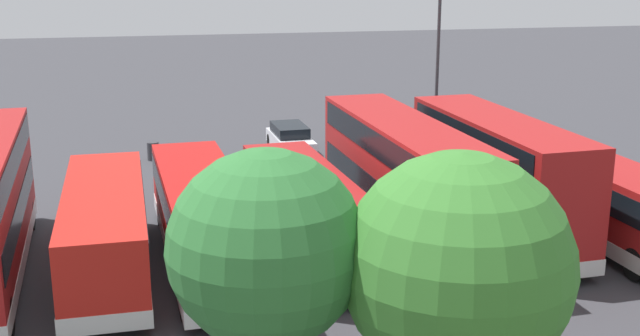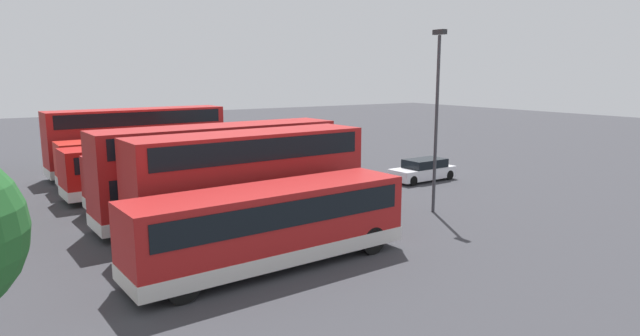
# 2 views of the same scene
# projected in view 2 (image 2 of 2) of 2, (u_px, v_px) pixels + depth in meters

# --- Properties ---
(ground_plane) EXTENTS (140.00, 140.00, 0.00)m
(ground_plane) POSITION_uv_depth(u_px,v_px,m) (340.00, 184.00, 34.17)
(ground_plane) COLOR #38383D
(bus_single_deck_near_end) EXTENTS (3.27, 10.78, 2.95)m
(bus_single_deck_near_end) POSITION_uv_depth(u_px,v_px,m) (272.00, 224.00, 19.36)
(bus_single_deck_near_end) COLOR #A51919
(bus_single_deck_near_end) RESTS_ON ground
(bus_double_decker_second) EXTENTS (3.18, 10.41, 4.55)m
(bus_double_decker_second) POSITION_uv_depth(u_px,v_px,m) (250.00, 182.00, 22.75)
(bus_double_decker_second) COLOR #A51919
(bus_double_decker_second) RESTS_ON ground
(bus_double_decker_third) EXTENTS (3.25, 12.00, 4.55)m
(bus_double_decker_third) POSITION_uv_depth(u_px,v_px,m) (220.00, 169.00, 25.79)
(bus_double_decker_third) COLOR #A51919
(bus_double_decker_third) RESTS_ON ground
(bus_single_deck_fourth) EXTENTS (3.30, 10.24, 2.95)m
(bus_single_deck_fourth) POSITION_uv_depth(u_px,v_px,m) (186.00, 175.00, 28.71)
(bus_single_deck_fourth) COLOR #A51919
(bus_single_deck_fourth) RESTS_ON ground
(bus_single_deck_fifth) EXTENTS (3.23, 11.73, 2.95)m
(bus_single_deck_fifth) POSITION_uv_depth(u_px,v_px,m) (168.00, 165.00, 31.76)
(bus_single_deck_fifth) COLOR #B71411
(bus_single_deck_fifth) RESTS_ON ground
(bus_single_deck_sixth) EXTENTS (2.86, 10.29, 2.95)m
(bus_single_deck_sixth) POSITION_uv_depth(u_px,v_px,m) (145.00, 159.00, 34.16)
(bus_single_deck_sixth) COLOR red
(bus_single_deck_sixth) RESTS_ON ground
(bus_double_decker_seventh) EXTENTS (3.30, 12.17, 4.55)m
(bus_double_decker_seventh) POSITION_uv_depth(u_px,v_px,m) (138.00, 139.00, 37.67)
(bus_double_decker_seventh) COLOR #A51919
(bus_double_decker_seventh) RESTS_ON ground
(car_hatchback_silver) EXTENTS (2.02, 4.66, 1.43)m
(car_hatchback_silver) POSITION_uv_depth(u_px,v_px,m) (423.00, 170.00, 35.21)
(car_hatchback_silver) COLOR silver
(car_hatchback_silver) RESTS_ON ground
(lamp_post_tall) EXTENTS (0.70, 0.30, 9.07)m
(lamp_post_tall) POSITION_uv_depth(u_px,v_px,m) (437.00, 109.00, 26.45)
(lamp_post_tall) COLOR #38383D
(lamp_post_tall) RESTS_ON ground
(waste_bin_yellow) EXTENTS (0.60, 0.60, 0.95)m
(waste_bin_yellow) POSITION_uv_depth(u_px,v_px,m) (353.00, 159.00, 41.08)
(waste_bin_yellow) COLOR #333338
(waste_bin_yellow) RESTS_ON ground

